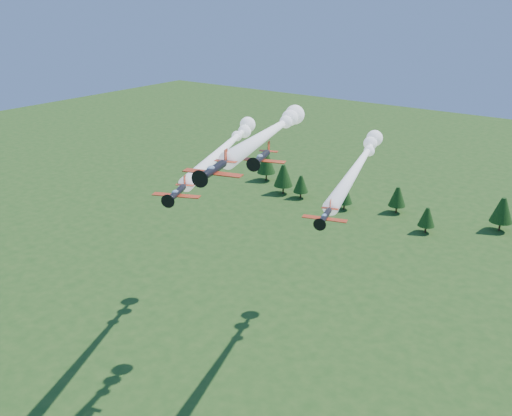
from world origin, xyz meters
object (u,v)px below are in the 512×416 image
Objects in this scene: plane_lead at (273,130)px; plane_right at (361,162)px; plane_left at (227,146)px; plane_slot at (261,158)px.

plane_right is at bearing 57.49° from plane_lead.
plane_left reaches higher than plane_right.
plane_left is 25.31m from plane_slot.
plane_left is (-19.07, 11.04, -7.96)m from plane_lead.
plane_lead reaches higher than plane_slot.
plane_lead is 23.43m from plane_left.
plane_lead reaches higher than plane_left.
plane_lead is 0.80× the size of plane_right.
plane_slot is at bearing -119.31° from plane_right.
plane_lead is at bearing 80.92° from plane_slot.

